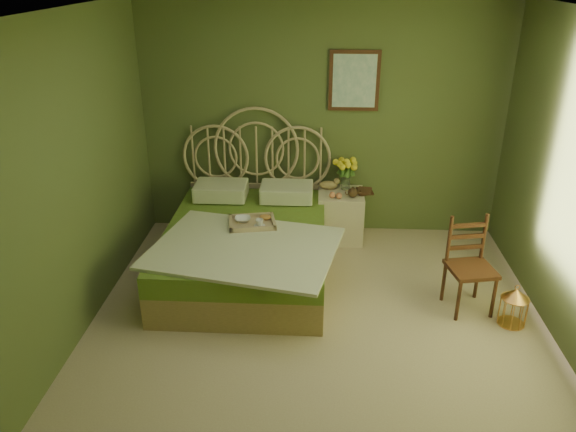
# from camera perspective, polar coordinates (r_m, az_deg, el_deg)

# --- Properties ---
(floor) EXTENTS (4.50, 4.50, 0.00)m
(floor) POSITION_cam_1_polar(r_m,az_deg,el_deg) (4.82, 2.99, -12.72)
(floor) COLOR #C1AE8B
(floor) RESTS_ON ground
(ceiling) EXTENTS (4.50, 4.50, 0.00)m
(ceiling) POSITION_cam_1_polar(r_m,az_deg,el_deg) (3.85, 3.87, 19.78)
(ceiling) COLOR silver
(ceiling) RESTS_ON wall_back
(wall_back) EXTENTS (4.00, 0.00, 4.00)m
(wall_back) POSITION_cam_1_polar(r_m,az_deg,el_deg) (6.30, 3.45, 9.61)
(wall_back) COLOR #526434
(wall_back) RESTS_ON floor
(wall_left) EXTENTS (0.00, 4.50, 4.50)m
(wall_left) POSITION_cam_1_polar(r_m,az_deg,el_deg) (4.61, -22.34, 2.10)
(wall_left) COLOR #526434
(wall_left) RESTS_ON floor
(wall_art) EXTENTS (0.54, 0.04, 0.64)m
(wall_art) POSITION_cam_1_polar(r_m,az_deg,el_deg) (6.19, 6.75, 13.48)
(wall_art) COLOR #37180F
(wall_art) RESTS_ON wall_back
(bed) EXTENTS (1.85, 2.34, 1.45)m
(bed) POSITION_cam_1_polar(r_m,az_deg,el_deg) (5.70, -4.16, -2.69)
(bed) COLOR tan
(bed) RESTS_ON floor
(nightstand) EXTENTS (0.51, 0.51, 0.99)m
(nightstand) POSITION_cam_1_polar(r_m,az_deg,el_deg) (6.38, 5.39, 0.71)
(nightstand) COLOR beige
(nightstand) RESTS_ON floor
(chair) EXTENTS (0.45, 0.45, 0.87)m
(chair) POSITION_cam_1_polar(r_m,az_deg,el_deg) (5.30, 18.03, -4.13)
(chair) COLOR #37180F
(chair) RESTS_ON floor
(birdcage) EXTENTS (0.23, 0.23, 0.35)m
(birdcage) POSITION_cam_1_polar(r_m,az_deg,el_deg) (5.31, 21.94, -8.57)
(birdcage) COLOR #DD9446
(birdcage) RESTS_ON floor
(book_lower) EXTENTS (0.19, 0.24, 0.02)m
(book_lower) POSITION_cam_1_polar(r_m,az_deg,el_deg) (6.31, 7.05, 2.47)
(book_lower) COLOR #381E0F
(book_lower) RESTS_ON nightstand
(book_upper) EXTENTS (0.19, 0.24, 0.02)m
(book_upper) POSITION_cam_1_polar(r_m,az_deg,el_deg) (6.30, 7.06, 2.63)
(book_upper) COLOR #472819
(book_upper) RESTS_ON nightstand
(cereal_bowl) EXTENTS (0.17, 0.17, 0.04)m
(cereal_bowl) POSITION_cam_1_polar(r_m,az_deg,el_deg) (5.58, -4.63, -0.33)
(cereal_bowl) COLOR white
(cereal_bowl) RESTS_ON bed
(coffee_cup) EXTENTS (0.10, 0.10, 0.07)m
(coffee_cup) POSITION_cam_1_polar(r_m,az_deg,el_deg) (5.46, -2.91, -0.70)
(coffee_cup) COLOR white
(coffee_cup) RESTS_ON bed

